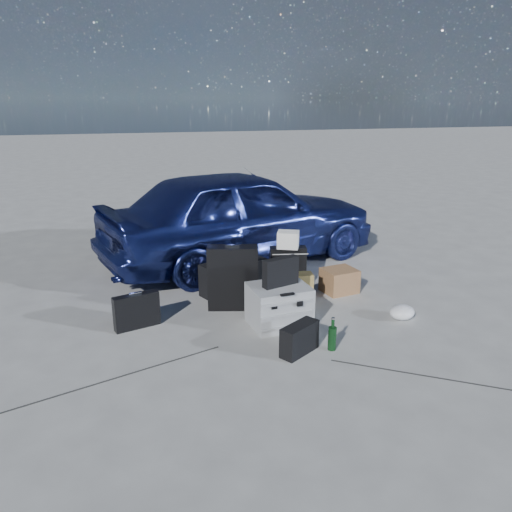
{
  "coord_description": "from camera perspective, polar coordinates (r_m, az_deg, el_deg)",
  "views": [
    {
      "loc": [
        -1.45,
        -4.3,
        2.2
      ],
      "look_at": [
        0.01,
        0.85,
        0.49
      ],
      "focal_mm": 35.0,
      "sensor_mm": 36.0,
      "label": 1
    }
  ],
  "objects": [
    {
      "name": "suitcase_left",
      "position": [
        5.37,
        -2.66,
        -2.5
      ],
      "size": [
        0.57,
        0.33,
        0.7
      ],
      "primitive_type": "cube",
      "rotation": [
        0.0,
        0.0,
        -0.26
      ],
      "color": "black",
      "rests_on": "ground"
    },
    {
      "name": "laptop_bag",
      "position": [
        4.93,
        2.83,
        -1.82
      ],
      "size": [
        0.39,
        0.2,
        0.28
      ],
      "primitive_type": "cube",
      "rotation": [
        0.0,
        0.0,
        0.29
      ],
      "color": "black",
      "rests_on": "pelican_case"
    },
    {
      "name": "plastic_bag",
      "position": [
        5.41,
        16.36,
        -6.19
      ],
      "size": [
        0.32,
        0.29,
        0.15
      ],
      "primitive_type": "ellipsoid",
      "rotation": [
        0.0,
        0.0,
        0.25
      ],
      "color": "white",
      "rests_on": "ground"
    },
    {
      "name": "pelican_case",
      "position": [
        5.03,
        2.63,
        -5.65
      ],
      "size": [
        0.61,
        0.51,
        0.42
      ],
      "primitive_type": "cube",
      "rotation": [
        0.0,
        0.0,
        0.08
      ],
      "color": "#A0A3A5",
      "rests_on": "ground"
    },
    {
      "name": "ground",
      "position": [
        5.04,
        2.55,
        -8.22
      ],
      "size": [
        60.0,
        60.0,
        0.0
      ],
      "primitive_type": "plane",
      "color": "#A8A8A3",
      "rests_on": "ground"
    },
    {
      "name": "messenger_bag",
      "position": [
        4.54,
        4.98,
        -9.4
      ],
      "size": [
        0.41,
        0.34,
        0.28
      ],
      "primitive_type": "cube",
      "rotation": [
        0.0,
        0.0,
        0.56
      ],
      "color": "black",
      "rests_on": "ground"
    },
    {
      "name": "green_bottle",
      "position": [
        4.62,
        8.72,
        -8.85
      ],
      "size": [
        0.08,
        0.08,
        0.3
      ],
      "primitive_type": "cylinder",
      "rotation": [
        0.0,
        0.0,
        -0.01
      ],
      "color": "black",
      "rests_on": "ground"
    },
    {
      "name": "suitcase_right",
      "position": [
        5.97,
        3.65,
        -1.36
      ],
      "size": [
        0.45,
        0.24,
        0.51
      ],
      "primitive_type": "cube",
      "rotation": [
        0.0,
        0.0,
        -0.21
      ],
      "color": "black",
      "rests_on": "ground"
    },
    {
      "name": "cardboard_box",
      "position": [
        5.97,
        9.5,
        -2.78
      ],
      "size": [
        0.42,
        0.38,
        0.28
      ],
      "primitive_type": "cube",
      "rotation": [
        0.0,
        0.0,
        0.16
      ],
      "color": "olive",
      "rests_on": "ground"
    },
    {
      "name": "flat_box_white",
      "position": [
        5.78,
        -2.83,
        -0.33
      ],
      "size": [
        0.42,
        0.34,
        0.07
      ],
      "primitive_type": "cube",
      "rotation": [
        0.0,
        0.0,
        0.13
      ],
      "color": "white",
      "rests_on": "duffel_bag"
    },
    {
      "name": "briefcase",
      "position": [
        5.11,
        -13.49,
        -6.14
      ],
      "size": [
        0.47,
        0.22,
        0.35
      ],
      "primitive_type": "cube",
      "rotation": [
        0.0,
        0.0,
        0.28
      ],
      "color": "black",
      "rests_on": "ground"
    },
    {
      "name": "car",
      "position": [
        6.86,
        -1.72,
        4.66
      ],
      "size": [
        4.13,
        2.53,
        1.31
      ],
      "primitive_type": "imported",
      "rotation": [
        0.0,
        0.0,
        1.84
      ],
      "color": "navy",
      "rests_on": "ground"
    },
    {
      "name": "flat_box_black",
      "position": [
        5.77,
        -3.02,
        0.31
      ],
      "size": [
        0.3,
        0.23,
        0.06
      ],
      "primitive_type": "cube",
      "rotation": [
        0.0,
        0.0,
        0.1
      ],
      "color": "black",
      "rests_on": "flat_box_white"
    },
    {
      "name": "white_carton",
      "position": [
        5.85,
        3.69,
        1.88
      ],
      "size": [
        0.3,
        0.28,
        0.19
      ],
      "primitive_type": "cube",
      "rotation": [
        0.0,
        0.0,
        -0.43
      ],
      "color": "white",
      "rests_on": "suitcase_right"
    },
    {
      "name": "kraft_bag",
      "position": [
        5.52,
        5.02,
        -3.83
      ],
      "size": [
        0.3,
        0.21,
        0.37
      ],
      "primitive_type": "cube",
      "rotation": [
        0.0,
        0.0,
        -0.16
      ],
      "color": "olive",
      "rests_on": "ground"
    },
    {
      "name": "duffel_bag",
      "position": [
        5.85,
        -2.6,
        -2.42
      ],
      "size": [
        0.83,
        0.6,
        0.38
      ],
      "primitive_type": "cube",
      "rotation": [
        0.0,
        0.0,
        0.41
      ],
      "color": "black",
      "rests_on": "ground"
    }
  ]
}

